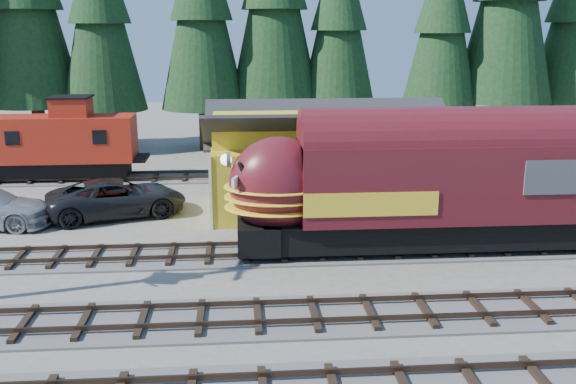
{
  "coord_description": "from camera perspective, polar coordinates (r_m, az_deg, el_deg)",
  "views": [
    {
      "loc": [
        -4.68,
        -20.68,
        8.97
      ],
      "look_at": [
        -2.77,
        4.0,
        2.61
      ],
      "focal_mm": 40.0,
      "sensor_mm": 36.0,
      "label": 1
    }
  ],
  "objects": [
    {
      "name": "pickup_truck_a",
      "position": [
        32.33,
        -14.95,
        -0.51
      ],
      "size": [
        7.22,
        4.93,
        1.84
      ],
      "primitive_type": "imported",
      "rotation": [
        0.0,
        0.0,
        1.88
      ],
      "color": "black",
      "rests_on": "ground"
    },
    {
      "name": "conifer_backdrop",
      "position": [
        46.95,
        5.19,
        16.09
      ],
      "size": [
        81.04,
        23.81,
        17.44
      ],
      "color": "black",
      "rests_on": "ground"
    },
    {
      "name": "ground",
      "position": [
        23.03,
        7.74,
        -8.66
      ],
      "size": [
        120.0,
        120.0,
        0.0
      ],
      "primitive_type": "plane",
      "color": "#6B665B",
      "rests_on": "ground"
    },
    {
      "name": "caboose",
      "position": [
        40.67,
        -19.63,
        4.19
      ],
      "size": [
        8.93,
        2.59,
        4.65
      ],
      "color": "black",
      "rests_on": "ground"
    },
    {
      "name": "locomotive",
      "position": [
        26.53,
        11.86,
        0.27
      ],
      "size": [
        16.61,
        3.3,
        4.52
      ],
      "color": "black",
      "rests_on": "ground"
    },
    {
      "name": "depot",
      "position": [
        32.1,
        4.03,
        3.59
      ],
      "size": [
        12.8,
        7.0,
        5.3
      ],
      "color": "gold",
      "rests_on": "ground"
    },
    {
      "name": "track_spur",
      "position": [
        40.05,
        -11.96,
        1.24
      ],
      "size": [
        32.0,
        3.2,
        0.33
      ],
      "color": "#4C4947",
      "rests_on": "ground"
    }
  ]
}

